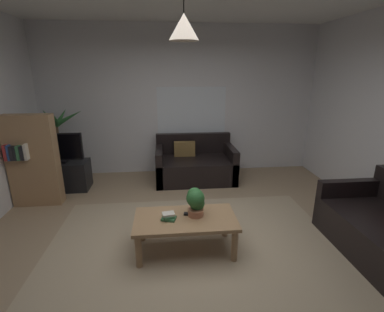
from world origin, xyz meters
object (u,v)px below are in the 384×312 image
(tv, at_px, (58,148))
(tv_stand, at_px, (62,176))
(book_on_table_2, at_px, (168,214))
(potted_palm_corner, at_px, (60,150))
(coffee_table, at_px, (185,223))
(potted_plant_on_table, at_px, (196,200))
(couch_under_window, at_px, (195,165))
(remote_on_table_0, at_px, (191,214))
(book_on_table_0, at_px, (169,218))
(pendant_lamp, at_px, (184,27))
(book_on_table_1, at_px, (168,216))
(bookshelf_corner, at_px, (33,161))

(tv, bearing_deg, tv_stand, 90.00)
(book_on_table_2, xyz_separation_m, potted_palm_corner, (-1.94, 2.37, 0.11))
(coffee_table, bearing_deg, potted_plant_on_table, 26.32)
(book_on_table_2, distance_m, potted_plant_on_table, 0.34)
(couch_under_window, height_order, remote_on_table_0, couch_under_window)
(book_on_table_0, bearing_deg, potted_palm_corner, 129.31)
(coffee_table, xyz_separation_m, pendant_lamp, (0.00, -0.00, 2.03))
(pendant_lamp, bearing_deg, book_on_table_0, -175.61)
(remote_on_table_0, bearing_deg, potted_palm_corner, 52.95)
(couch_under_window, relative_size, book_on_table_1, 12.93)
(pendant_lamp, bearing_deg, tv_stand, 135.87)
(tv_stand, distance_m, potted_palm_corner, 0.56)
(tv_stand, relative_size, potted_palm_corner, 0.66)
(remote_on_table_0, height_order, potted_plant_on_table, potted_plant_on_table)
(book_on_table_2, bearing_deg, coffee_table, 3.15)
(coffee_table, height_order, potted_plant_on_table, potted_plant_on_table)
(remote_on_table_0, distance_m, tv_stand, 2.80)
(book_on_table_0, bearing_deg, book_on_table_2, 124.44)
(potted_plant_on_table, height_order, bookshelf_corner, bookshelf_corner)
(remote_on_table_0, bearing_deg, tv_stand, 56.98)
(tv_stand, distance_m, tv, 0.51)
(tv_stand, bearing_deg, couch_under_window, 5.87)
(couch_under_window, xyz_separation_m, book_on_table_1, (-0.54, -2.20, 0.18))
(couch_under_window, distance_m, pendant_lamp, 3.06)
(remote_on_table_0, xyz_separation_m, bookshelf_corner, (-2.26, 1.34, 0.28))
(coffee_table, bearing_deg, remote_on_table_0, 44.17)
(couch_under_window, distance_m, remote_on_table_0, 2.14)
(book_on_table_1, distance_m, remote_on_table_0, 0.27)
(book_on_table_1, height_order, potted_plant_on_table, potted_plant_on_table)
(book_on_table_1, height_order, tv, tv)
(bookshelf_corner, bearing_deg, book_on_table_0, -35.28)
(book_on_table_0, relative_size, pendant_lamp, 0.27)
(couch_under_window, bearing_deg, coffee_table, -98.98)
(coffee_table, bearing_deg, tv_stand, 135.87)
(tv_stand, bearing_deg, potted_plant_on_table, -41.53)
(book_on_table_1, bearing_deg, pendant_lamp, 4.11)
(remote_on_table_0, height_order, potted_palm_corner, potted_palm_corner)
(couch_under_window, bearing_deg, book_on_table_0, -103.61)
(potted_palm_corner, bearing_deg, tv_stand, -72.58)
(book_on_table_1, relative_size, tv_stand, 0.13)
(couch_under_window, xyz_separation_m, potted_plant_on_table, (-0.22, -2.12, 0.33))
(book_on_table_0, bearing_deg, coffee_table, 4.39)
(book_on_table_1, bearing_deg, tv_stand, 132.81)
(bookshelf_corner, bearing_deg, couch_under_window, 17.16)
(bookshelf_corner, xyz_separation_m, pendant_lamp, (2.19, -1.40, 1.68))
(potted_plant_on_table, distance_m, pendant_lamp, 1.79)
(couch_under_window, bearing_deg, pendant_lamp, -98.98)
(tv_stand, xyz_separation_m, potted_palm_corner, (-0.13, 0.42, 0.34))
(tv, bearing_deg, remote_on_table_0, -41.88)
(couch_under_window, relative_size, pendant_lamp, 2.60)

